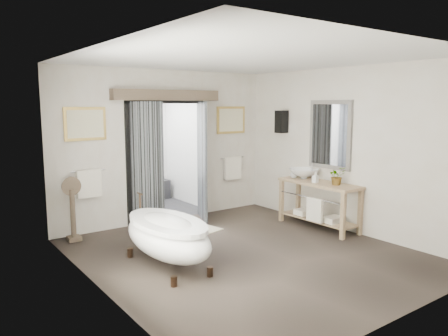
{
  "coord_description": "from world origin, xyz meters",
  "views": [
    {
      "loc": [
        -4.02,
        -4.92,
        2.25
      ],
      "look_at": [
        0.0,
        0.6,
        1.25
      ],
      "focal_mm": 35.0,
      "sensor_mm": 36.0,
      "label": 1
    }
  ],
  "objects_px": {
    "clawfoot_tub": "(167,236)",
    "vanity": "(318,201)",
    "basin": "(304,174)",
    "rug": "(184,232)"
  },
  "relations": [
    {
      "from": "clawfoot_tub",
      "to": "basin",
      "type": "xyz_separation_m",
      "value": [
        3.21,
        0.5,
        0.5
      ]
    },
    {
      "from": "clawfoot_tub",
      "to": "rug",
      "type": "relative_size",
      "value": 1.55
    },
    {
      "from": "clawfoot_tub",
      "to": "rug",
      "type": "height_order",
      "value": "clawfoot_tub"
    },
    {
      "from": "rug",
      "to": "basin",
      "type": "height_order",
      "value": "basin"
    },
    {
      "from": "basin",
      "to": "vanity",
      "type": "bearing_deg",
      "value": -113.6
    },
    {
      "from": "basin",
      "to": "rug",
      "type": "bearing_deg",
      "value": 144.34
    },
    {
      "from": "vanity",
      "to": "basin",
      "type": "xyz_separation_m",
      "value": [
        0.05,
        0.42,
        0.44
      ]
    },
    {
      "from": "vanity",
      "to": "clawfoot_tub",
      "type": "bearing_deg",
      "value": -178.66
    },
    {
      "from": "vanity",
      "to": "rug",
      "type": "height_order",
      "value": "vanity"
    },
    {
      "from": "clawfoot_tub",
      "to": "vanity",
      "type": "bearing_deg",
      "value": 1.34
    }
  ]
}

